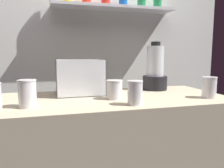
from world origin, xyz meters
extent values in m
cube|color=tan|center=(0.00, 0.00, 0.45)|extent=(1.40, 0.64, 0.90)
cube|color=silver|center=(0.00, 0.77, 1.25)|extent=(2.60, 0.04, 2.50)
cube|color=silver|center=(0.20, 0.65, 1.56)|extent=(1.08, 0.20, 0.02)
cylinder|color=#1959B2|center=(0.28, 0.66, 1.62)|extent=(0.08, 0.08, 0.11)
cylinder|color=#268C4C|center=(0.44, 0.63, 1.62)|extent=(0.08, 0.08, 0.11)
cylinder|color=#268C4C|center=(0.60, 0.65, 1.62)|extent=(0.08, 0.08, 0.11)
cube|color=white|center=(-0.17, 0.15, 0.90)|extent=(0.30, 0.22, 0.01)
cube|color=white|center=(-0.17, 0.04, 1.01)|extent=(0.30, 0.01, 0.22)
cube|color=white|center=(-0.17, 0.26, 1.01)|extent=(0.30, 0.01, 0.22)
cube|color=white|center=(-0.32, 0.15, 1.01)|extent=(0.01, 0.22, 0.22)
cube|color=white|center=(-0.03, 0.15, 1.01)|extent=(0.01, 0.22, 0.22)
cone|color=orange|center=(-0.19, 0.13, 0.92)|extent=(0.16, 0.10, 0.03)
cone|color=orange|center=(-0.19, 0.16, 0.92)|extent=(0.15, 0.10, 0.03)
cone|color=orange|center=(-0.14, 0.16, 0.92)|extent=(0.14, 0.13, 0.03)
cone|color=orange|center=(-0.22, 0.16, 0.92)|extent=(0.14, 0.13, 0.03)
cone|color=orange|center=(-0.20, 0.14, 0.95)|extent=(0.16, 0.14, 0.03)
cone|color=orange|center=(-0.18, 0.15, 0.95)|extent=(0.15, 0.13, 0.03)
cone|color=orange|center=(-0.19, 0.14, 0.96)|extent=(0.19, 0.07, 0.03)
cylinder|color=black|center=(0.38, 0.20, 0.95)|extent=(0.18, 0.18, 0.10)
cylinder|color=silver|center=(0.38, 0.20, 1.11)|extent=(0.12, 0.12, 0.21)
cylinder|color=yellow|center=(0.38, 0.20, 1.02)|extent=(0.11, 0.11, 0.04)
cylinder|color=black|center=(0.38, 0.20, 1.23)|extent=(0.07, 0.07, 0.03)
cylinder|color=white|center=(-0.46, -0.14, 0.96)|extent=(0.09, 0.09, 0.13)
cylinder|color=yellow|center=(-0.46, -0.14, 0.95)|extent=(0.08, 0.08, 0.10)
cylinder|color=white|center=(-0.46, -0.14, 1.03)|extent=(0.09, 0.09, 0.01)
cylinder|color=white|center=(0.00, -0.05, 0.95)|extent=(0.09, 0.09, 0.10)
cylinder|color=orange|center=(0.00, -0.05, 0.94)|extent=(0.08, 0.08, 0.09)
cylinder|color=white|center=(0.00, -0.05, 1.01)|extent=(0.09, 0.09, 0.01)
cylinder|color=white|center=(0.06, -0.22, 0.96)|extent=(0.08, 0.08, 0.12)
cylinder|color=orange|center=(0.06, -0.22, 0.95)|extent=(0.07, 0.07, 0.09)
cylinder|color=white|center=(0.06, -0.22, 1.02)|extent=(0.08, 0.08, 0.01)
cylinder|color=white|center=(0.55, -0.17, 0.96)|extent=(0.08, 0.08, 0.12)
cylinder|color=orange|center=(0.55, -0.17, 0.94)|extent=(0.07, 0.07, 0.08)
cylinder|color=white|center=(0.55, -0.17, 1.02)|extent=(0.08, 0.08, 0.01)
camera|label=1|loc=(-0.34, -1.26, 1.16)|focal=35.46mm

